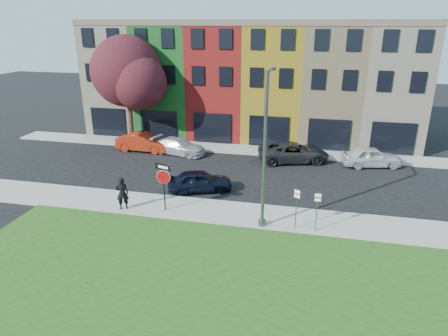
% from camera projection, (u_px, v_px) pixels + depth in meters
% --- Properties ---
extents(ground, '(120.00, 120.00, 0.00)m').
position_uv_depth(ground, '(230.00, 242.00, 19.93)').
color(ground, black).
rests_on(ground, ground).
extents(sidewalk_near, '(40.00, 3.00, 0.12)m').
position_uv_depth(sidewalk_near, '(276.00, 218.00, 22.24)').
color(sidewalk_near, gray).
rests_on(sidewalk_near, ground).
extents(sidewalk_far, '(40.00, 2.40, 0.12)m').
position_uv_depth(sidewalk_far, '(232.00, 149.00, 34.25)').
color(sidewalk_far, gray).
rests_on(sidewalk_far, ground).
extents(rowhouse_block, '(30.00, 10.12, 10.00)m').
position_uv_depth(rowhouse_block, '(250.00, 81.00, 38.09)').
color(rowhouse_block, '#BAB59A').
rests_on(rowhouse_block, ground).
extents(stop_sign, '(1.01, 0.35, 2.82)m').
position_uv_depth(stop_sign, '(163.00, 178.00, 22.35)').
color(stop_sign, black).
rests_on(stop_sign, sidewalk_near).
extents(man, '(1.03, 0.96, 1.93)m').
position_uv_depth(man, '(122.00, 193.00, 22.90)').
color(man, black).
rests_on(man, sidewalk_near).
extents(sedan_near, '(4.36, 5.20, 1.40)m').
position_uv_depth(sedan_near, '(200.00, 181.00, 25.67)').
color(sedan_near, black).
rests_on(sedan_near, ground).
extents(parked_car_red, '(1.92, 4.73, 1.52)m').
position_uv_depth(parked_car_red, '(144.00, 142.00, 33.63)').
color(parked_car_red, maroon).
rests_on(parked_car_red, ground).
extents(parked_car_silver, '(3.68, 5.31, 1.32)m').
position_uv_depth(parked_car_silver, '(179.00, 146.00, 32.88)').
color(parked_car_silver, '#B2B2B7').
rests_on(parked_car_silver, ground).
extents(parked_car_dark, '(5.52, 6.84, 1.52)m').
position_uv_depth(parked_car_dark, '(293.00, 152.00, 31.09)').
color(parked_car_dark, black).
rests_on(parked_car_dark, ground).
extents(parked_car_white, '(3.76, 5.20, 1.50)m').
position_uv_depth(parked_car_white, '(372.00, 157.00, 30.08)').
color(parked_car_white, silver).
rests_on(parked_car_white, ground).
extents(street_lamp, '(0.40, 2.58, 8.12)m').
position_uv_depth(street_lamp, '(265.00, 151.00, 20.11)').
color(street_lamp, '#4E5053').
rests_on(street_lamp, sidewalk_near).
extents(parking_sign_a, '(0.30, 0.16, 2.33)m').
position_uv_depth(parking_sign_a, '(296.00, 204.00, 20.48)').
color(parking_sign_a, '#4E5053').
rests_on(parking_sign_a, sidewalk_near).
extents(parking_sign_b, '(0.32, 0.09, 2.22)m').
position_uv_depth(parking_sign_b, '(317.00, 207.00, 20.28)').
color(parking_sign_b, '#4E5053').
rests_on(parking_sign_b, sidewalk_near).
extents(tree_purple, '(7.29, 6.38, 9.24)m').
position_uv_depth(tree_purple, '(128.00, 73.00, 34.09)').
color(tree_purple, '#321E10').
rests_on(tree_purple, sidewalk_far).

